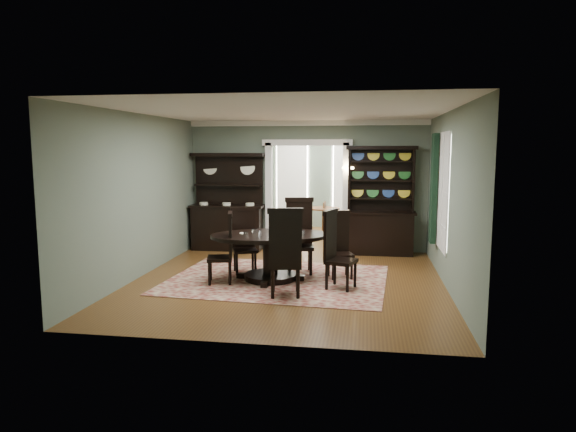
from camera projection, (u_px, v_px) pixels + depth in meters
name	position (u px, v px, depth m)	size (l,w,h in m)	color
room	(288.00, 194.00, 9.03)	(5.51, 6.01, 3.01)	brown
parlor	(317.00, 179.00, 14.42)	(3.51, 3.50, 3.01)	brown
doorway_trim	(307.00, 181.00, 11.92)	(2.08, 0.25, 2.57)	white
right_window	(439.00, 190.00, 9.49)	(0.15, 1.47, 2.12)	white
wall_sconce	(348.00, 170.00, 11.59)	(0.27, 0.21, 0.21)	gold
rug	(278.00, 279.00, 9.31)	(3.86, 2.98, 0.01)	maroon
dining_table	(270.00, 248.00, 9.23)	(2.44, 2.44, 0.84)	black
centerpiece	(276.00, 230.00, 9.26)	(1.22, 0.78, 0.20)	white
chair_far_left	(244.00, 238.00, 9.82)	(0.59, 0.58, 1.26)	black
chair_far_mid	(299.00, 233.00, 9.81)	(0.61, 0.59, 1.44)	black
chair_far_right	(339.00, 242.00, 9.45)	(0.57, 0.55, 1.23)	black
chair_end_left	(226.00, 246.00, 8.99)	(0.54, 0.56, 1.26)	black
chair_end_right	(335.00, 247.00, 8.67)	(0.60, 0.62, 1.34)	black
chair_near	(285.00, 251.00, 8.09)	(0.61, 0.59, 1.45)	black
sideboard	(228.00, 216.00, 12.05)	(1.73, 0.64, 2.26)	black
welsh_dresser	(380.00, 215.00, 11.51)	(1.55, 0.57, 2.42)	black
parlor_table	(324.00, 218.00, 13.84)	(0.84, 0.84, 0.78)	brown
parlor_chair_left	(291.00, 218.00, 14.05)	(0.41, 0.40, 0.90)	brown
parlor_chair_right	(328.00, 218.00, 13.84)	(0.40, 0.39, 0.93)	brown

